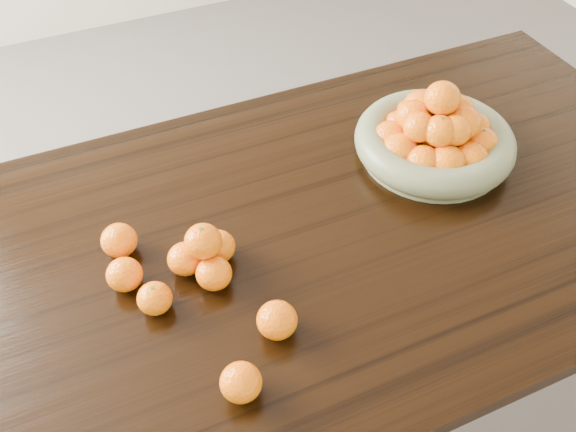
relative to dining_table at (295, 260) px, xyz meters
name	(u,v)px	position (x,y,z in m)	size (l,w,h in m)	color
ground	(293,407)	(0.00, 0.00, -0.66)	(5.00, 5.00, 0.00)	#514E4C
dining_table	(295,260)	(0.00, 0.00, 0.00)	(2.00, 1.00, 0.75)	black
fruit_bowl	(436,136)	(0.41, 0.10, 0.15)	(0.38, 0.38, 0.20)	#6D7455
orange_pyramid	(205,255)	(-0.21, -0.02, 0.14)	(0.14, 0.14, 0.12)	orange
loose_orange_0	(155,298)	(-0.33, -0.07, 0.12)	(0.07, 0.07, 0.06)	orange
loose_orange_1	(241,382)	(-0.24, -0.31, 0.12)	(0.07, 0.07, 0.07)	orange
loose_orange_2	(277,320)	(-0.14, -0.22, 0.12)	(0.08, 0.08, 0.07)	orange
loose_orange_3	(125,274)	(-0.36, 0.01, 0.12)	(0.07, 0.07, 0.07)	orange
loose_orange_4	(119,240)	(-0.35, 0.10, 0.12)	(0.07, 0.07, 0.07)	orange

